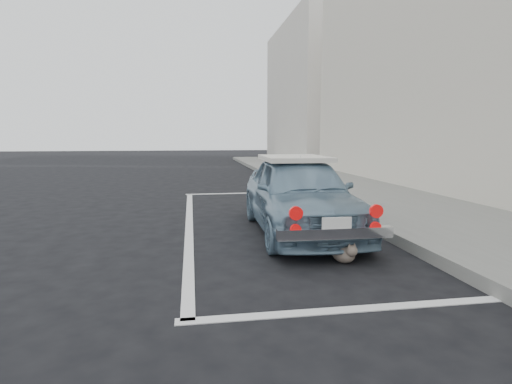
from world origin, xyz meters
The scene contains 8 objects.
ground centered at (0.00, 0.00, 0.00)m, with size 80.00×80.00×0.00m, color black.
sidewalk centered at (3.20, 2.00, 0.07)m, with size 2.80×40.00×0.15m, color slate.
building_far centered at (6.35, 20.00, 4.00)m, with size 3.50×10.00×8.00m, color beige.
pline_rear centered at (0.50, -0.50, 0.00)m, with size 3.00×0.12×0.01m, color silver.
pline_front centered at (0.50, 6.50, 0.00)m, with size 3.00×0.12×0.01m, color silver.
pline_side centered at (-0.90, 3.00, 0.00)m, with size 0.12×7.00×0.01m, color silver.
retro_coupe centered at (0.74, 2.24, 0.59)m, with size 1.45×3.44×1.16m.
cat centered at (0.85, 0.71, 0.12)m, with size 0.30×0.48×0.26m.
Camera 1 is at (-0.85, -3.48, 1.43)m, focal length 28.00 mm.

